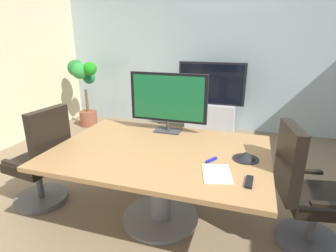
{
  "coord_description": "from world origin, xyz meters",
  "views": [
    {
      "loc": [
        0.7,
        -2.0,
        1.76
      ],
      "look_at": [
        -0.07,
        0.42,
        0.91
      ],
      "focal_mm": 28.94,
      "sensor_mm": 36.0,
      "label": 1
    }
  ],
  "objects_px": {
    "office_chair_right": "(305,199)",
    "tv_monitor": "(168,99)",
    "conference_table": "(160,166)",
    "conference_phone": "(246,156)",
    "wall_display_unit": "(210,110)",
    "office_chair_left": "(43,165)",
    "potted_plant": "(84,84)",
    "remote_control": "(249,182)"
  },
  "relations": [
    {
      "from": "tv_monitor",
      "to": "conference_phone",
      "type": "height_order",
      "value": "tv_monitor"
    },
    {
      "from": "office_chair_right",
      "to": "remote_control",
      "type": "bearing_deg",
      "value": 121.61
    },
    {
      "from": "office_chair_left",
      "to": "office_chair_right",
      "type": "relative_size",
      "value": 1.0
    },
    {
      "from": "office_chair_right",
      "to": "wall_display_unit",
      "type": "relative_size",
      "value": 0.83
    },
    {
      "from": "potted_plant",
      "to": "conference_phone",
      "type": "distance_m",
      "value": 3.95
    },
    {
      "from": "potted_plant",
      "to": "tv_monitor",
      "type": "bearing_deg",
      "value": -38.7
    },
    {
      "from": "potted_plant",
      "to": "remote_control",
      "type": "height_order",
      "value": "potted_plant"
    },
    {
      "from": "office_chair_right",
      "to": "wall_display_unit",
      "type": "distance_m",
      "value": 2.94
    },
    {
      "from": "conference_table",
      "to": "office_chair_right",
      "type": "relative_size",
      "value": 1.8
    },
    {
      "from": "office_chair_right",
      "to": "remote_control",
      "type": "relative_size",
      "value": 6.41
    },
    {
      "from": "office_chair_left",
      "to": "conference_phone",
      "type": "distance_m",
      "value": 2.07
    },
    {
      "from": "office_chair_left",
      "to": "remote_control",
      "type": "relative_size",
      "value": 6.41
    },
    {
      "from": "conference_phone",
      "to": "conference_table",
      "type": "bearing_deg",
      "value": -178.13
    },
    {
      "from": "office_chair_right",
      "to": "tv_monitor",
      "type": "xyz_separation_m",
      "value": [
        -1.35,
        0.47,
        0.66
      ]
    },
    {
      "from": "conference_table",
      "to": "conference_phone",
      "type": "distance_m",
      "value": 0.79
    },
    {
      "from": "tv_monitor",
      "to": "potted_plant",
      "type": "bearing_deg",
      "value": 141.3
    },
    {
      "from": "conference_table",
      "to": "conference_phone",
      "type": "relative_size",
      "value": 8.9
    },
    {
      "from": "tv_monitor",
      "to": "potted_plant",
      "type": "distance_m",
      "value": 3.0
    },
    {
      "from": "office_chair_left",
      "to": "potted_plant",
      "type": "bearing_deg",
      "value": -148.03
    },
    {
      "from": "wall_display_unit",
      "to": "potted_plant",
      "type": "height_order",
      "value": "wall_display_unit"
    },
    {
      "from": "wall_display_unit",
      "to": "potted_plant",
      "type": "relative_size",
      "value": 1.0
    },
    {
      "from": "office_chair_left",
      "to": "potted_plant",
      "type": "distance_m",
      "value": 2.77
    },
    {
      "from": "conference_phone",
      "to": "wall_display_unit",
      "type": "bearing_deg",
      "value": 104.89
    },
    {
      "from": "tv_monitor",
      "to": "remote_control",
      "type": "xyz_separation_m",
      "value": [
        0.88,
        -0.88,
        -0.35
      ]
    },
    {
      "from": "remote_control",
      "to": "office_chair_right",
      "type": "bearing_deg",
      "value": 44.54
    },
    {
      "from": "conference_table",
      "to": "wall_display_unit",
      "type": "xyz_separation_m",
      "value": [
        0.05,
        2.72,
        -0.14
      ]
    },
    {
      "from": "conference_table",
      "to": "tv_monitor",
      "type": "xyz_separation_m",
      "value": [
        -0.08,
        0.51,
        0.53
      ]
    },
    {
      "from": "office_chair_left",
      "to": "office_chair_right",
      "type": "height_order",
      "value": "same"
    },
    {
      "from": "conference_table",
      "to": "wall_display_unit",
      "type": "distance_m",
      "value": 2.72
    },
    {
      "from": "office_chair_left",
      "to": "potted_plant",
      "type": "xyz_separation_m",
      "value": [
        -1.14,
        2.5,
        0.38
      ]
    },
    {
      "from": "tv_monitor",
      "to": "wall_display_unit",
      "type": "xyz_separation_m",
      "value": [
        0.13,
        2.21,
        -0.67
      ]
    },
    {
      "from": "office_chair_right",
      "to": "tv_monitor",
      "type": "height_order",
      "value": "tv_monitor"
    },
    {
      "from": "potted_plant",
      "to": "office_chair_right",
      "type": "bearing_deg",
      "value": -32.37
    },
    {
      "from": "office_chair_left",
      "to": "potted_plant",
      "type": "height_order",
      "value": "potted_plant"
    },
    {
      "from": "wall_display_unit",
      "to": "remote_control",
      "type": "distance_m",
      "value": 3.2
    },
    {
      "from": "wall_display_unit",
      "to": "conference_phone",
      "type": "height_order",
      "value": "wall_display_unit"
    },
    {
      "from": "tv_monitor",
      "to": "remote_control",
      "type": "distance_m",
      "value": 1.29
    },
    {
      "from": "remote_control",
      "to": "wall_display_unit",
      "type": "bearing_deg",
      "value": 106.83
    },
    {
      "from": "wall_display_unit",
      "to": "conference_phone",
      "type": "xyz_separation_m",
      "value": [
        0.72,
        -2.69,
        0.34
      ]
    },
    {
      "from": "office_chair_left",
      "to": "remote_control",
      "type": "bearing_deg",
      "value": 90.58
    },
    {
      "from": "conference_table",
      "to": "wall_display_unit",
      "type": "height_order",
      "value": "wall_display_unit"
    },
    {
      "from": "office_chair_left",
      "to": "conference_phone",
      "type": "height_order",
      "value": "office_chair_left"
    }
  ]
}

